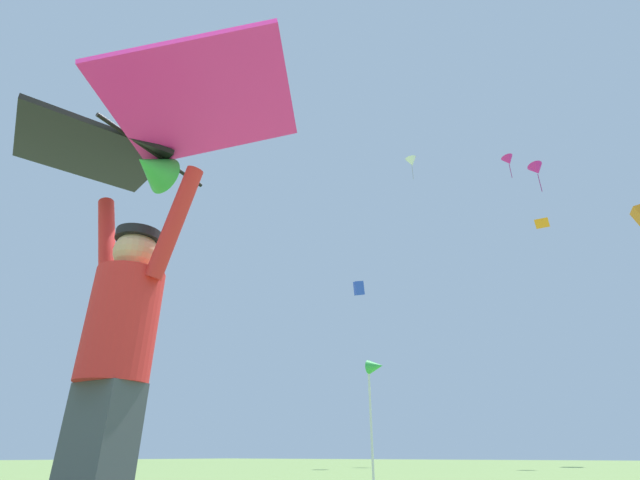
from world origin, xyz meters
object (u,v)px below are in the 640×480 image
object	(u,v)px
distant_kite_white_high_right	(412,162)
marker_flag	(375,375)
distant_kite_magenta_mid_right	(508,161)
distant_kite_magenta_low_left	(537,170)
kite_flyer_person	(115,358)
held_stunt_kite	(144,137)
distant_kite_blue_overhead_distant	(359,288)
distant_kite_orange_far_center	(542,223)

from	to	relation	value
distant_kite_white_high_right	marker_flag	xyz separation A→B (m)	(6.62, -20.08, -18.91)
distant_kite_magenta_mid_right	distant_kite_white_high_right	bearing A→B (deg)	172.10
distant_kite_white_high_right	distant_kite_magenta_low_left	bearing A→B (deg)	37.66
kite_flyer_person	distant_kite_white_high_right	world-z (taller)	distant_kite_white_high_right
distant_kite_magenta_mid_right	held_stunt_kite	bearing A→B (deg)	-86.39
distant_kite_white_high_right	marker_flag	world-z (taller)	distant_kite_white_high_right
distant_kite_magenta_mid_right	distant_kite_white_high_right	world-z (taller)	distant_kite_white_high_right
kite_flyer_person	distant_kite_magenta_mid_right	world-z (taller)	distant_kite_magenta_mid_right
held_stunt_kite	distant_kite_blue_overhead_distant	world-z (taller)	distant_kite_blue_overhead_distant
distant_kite_magenta_mid_right	distant_kite_magenta_low_left	distance (m)	7.47
distant_kite_magenta_low_left	marker_flag	world-z (taller)	distant_kite_magenta_low_left
distant_kite_magenta_low_left	distant_kite_orange_far_center	bearing A→B (deg)	-109.64
kite_flyer_person	marker_flag	xyz separation A→B (m)	(-1.74, 5.91, 0.82)
distant_kite_white_high_right	distant_kite_blue_overhead_distant	size ratio (longest dim) A/B	2.43
distant_kite_white_high_right	distant_kite_magenta_low_left	size ratio (longest dim) A/B	0.81
held_stunt_kite	marker_flag	distance (m)	6.28
distant_kite_magenta_mid_right	distant_kite_white_high_right	distance (m)	7.57
held_stunt_kite	marker_flag	bearing A→B (deg)	106.27
distant_kite_orange_far_center	distant_kite_blue_overhead_distant	world-z (taller)	distant_kite_orange_far_center
kite_flyer_person	distant_kite_blue_overhead_distant	distance (m)	21.08
distant_kite_blue_overhead_distant	marker_flag	distance (m)	15.18
distant_kite_magenta_low_left	distant_kite_magenta_mid_right	bearing A→B (deg)	-97.21
distant_kite_blue_overhead_distant	kite_flyer_person	bearing A→B (deg)	-63.84
distant_kite_white_high_right	distant_kite_magenta_mid_right	bearing A→B (deg)	-7.90
marker_flag	kite_flyer_person	bearing A→B (deg)	-73.57
held_stunt_kite	distant_kite_blue_overhead_distant	distance (m)	20.76
distant_kite_magenta_low_left	distant_kite_blue_overhead_distant	bearing A→B (deg)	-119.54
kite_flyer_person	distant_kite_orange_far_center	world-z (taller)	distant_kite_orange_far_center
distant_kite_blue_overhead_distant	distant_kite_magenta_low_left	world-z (taller)	distant_kite_magenta_low_left
distant_kite_blue_overhead_distant	distant_kite_orange_far_center	bearing A→B (deg)	59.69
kite_flyer_person	distant_kite_magenta_mid_right	size ratio (longest dim) A/B	1.15
held_stunt_kite	distant_kite_blue_overhead_distant	bearing A→B (deg)	116.06
distant_kite_magenta_mid_right	distant_kite_magenta_low_left	xyz separation A→B (m)	(0.87, 6.85, 2.83)
kite_flyer_person	distant_kite_blue_overhead_distant	bearing A→B (deg)	116.16
distant_kite_white_high_right	held_stunt_kite	bearing A→B (deg)	-72.19
distant_kite_blue_overhead_distant	marker_flag	bearing A→B (deg)	-59.49
distant_kite_orange_far_center	distant_kite_magenta_low_left	size ratio (longest dim) A/B	0.49
held_stunt_kite	distant_kite_orange_far_center	bearing A→B (deg)	92.07
distant_kite_orange_far_center	distant_kite_magenta_low_left	xyz separation A→B (m)	(0.39, 1.10, 4.99)
distant_kite_magenta_low_left	marker_flag	distance (m)	31.93
kite_flyer_person	distant_kite_blue_overhead_distant	xyz separation A→B (m)	(-8.72, 17.76, 7.26)
distant_kite_white_high_right	distant_kite_blue_overhead_distant	xyz separation A→B (m)	(-0.36, -8.23, -12.47)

